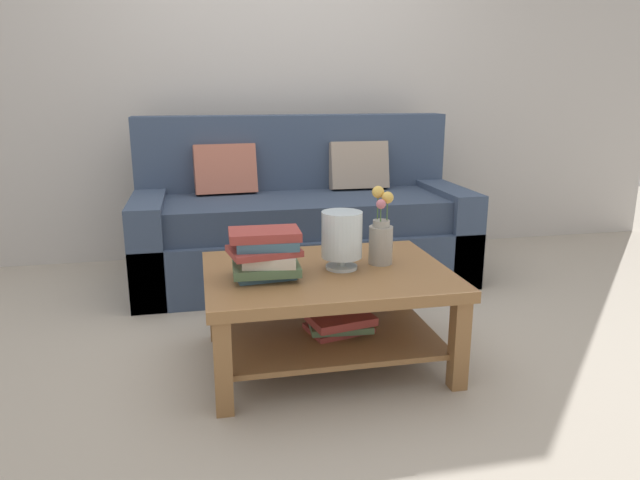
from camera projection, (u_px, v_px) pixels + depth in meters
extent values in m
plane|color=#ADA393|center=(318.00, 333.00, 3.04)|extent=(10.00, 10.00, 0.00)
cube|color=#BCB7B2|center=(272.00, 72.00, 4.25)|extent=(6.40, 0.12, 2.70)
cube|color=#384760|center=(303.00, 253.00, 3.85)|extent=(2.14, 0.90, 0.36)
cube|color=#324057|center=(304.00, 212.00, 3.75)|extent=(1.90, 0.74, 0.20)
cube|color=#384760|center=(294.00, 166.00, 4.05)|extent=(2.14, 0.20, 0.70)
cube|color=#384760|center=(151.00, 243.00, 3.63)|extent=(0.20, 0.90, 0.60)
cube|color=#384760|center=(441.00, 228.00, 4.02)|extent=(0.20, 0.90, 0.60)
cube|color=#B26651|center=(225.00, 169.00, 3.82)|extent=(0.41, 0.21, 0.34)
cube|color=gray|center=(358.00, 166.00, 4.00)|extent=(0.40, 0.19, 0.34)
cube|color=olive|center=(327.00, 275.00, 2.62)|extent=(1.09, 0.82, 0.05)
cube|color=olive|center=(223.00, 367.00, 2.24)|extent=(0.07, 0.07, 0.40)
cube|color=olive|center=(459.00, 344.00, 2.44)|extent=(0.07, 0.07, 0.40)
cube|color=olive|center=(216.00, 302.00, 2.92)|extent=(0.07, 0.07, 0.40)
cube|color=olive|center=(401.00, 288.00, 3.11)|extent=(0.07, 0.07, 0.40)
cube|color=olive|center=(327.00, 333.00, 2.69)|extent=(0.97, 0.70, 0.02)
cube|color=#993833|center=(339.00, 328.00, 2.69)|extent=(0.32, 0.26, 0.03)
cube|color=#51704C|center=(340.00, 324.00, 2.66)|extent=(0.29, 0.22, 0.03)
cube|color=#993833|center=(341.00, 319.00, 2.64)|extent=(0.31, 0.25, 0.04)
cube|color=#3D6075|center=(265.00, 275.00, 2.50)|extent=(0.26, 0.18, 0.03)
cube|color=#51704C|center=(266.00, 268.00, 2.49)|extent=(0.29, 0.22, 0.04)
cube|color=beige|center=(270.00, 259.00, 2.48)|extent=(0.25, 0.23, 0.04)
cube|color=#993833|center=(264.00, 251.00, 2.47)|extent=(0.32, 0.26, 0.03)
cube|color=#3D6075|center=(267.00, 243.00, 2.47)|extent=(0.27, 0.21, 0.04)
cube|color=#993833|center=(264.00, 234.00, 2.46)|extent=(0.30, 0.20, 0.04)
cylinder|color=silver|center=(342.00, 267.00, 2.63)|extent=(0.14, 0.14, 0.02)
cylinder|color=silver|center=(342.00, 261.00, 2.62)|extent=(0.04, 0.04, 0.04)
cylinder|color=silver|center=(342.00, 235.00, 2.59)|extent=(0.18, 0.18, 0.21)
sphere|color=slate|center=(336.00, 246.00, 2.60)|extent=(0.05, 0.05, 0.05)
sphere|color=#3D6075|center=(347.00, 243.00, 2.62)|extent=(0.06, 0.06, 0.06)
cylinder|color=#9E998E|center=(381.00, 245.00, 2.69)|extent=(0.11, 0.11, 0.18)
cylinder|color=#9E998E|center=(381.00, 223.00, 2.66)|extent=(0.08, 0.08, 0.03)
cylinder|color=#426638|center=(387.00, 211.00, 2.65)|extent=(0.01, 0.01, 0.09)
sphere|color=gold|center=(388.00, 198.00, 2.63)|extent=(0.05, 0.05, 0.05)
cylinder|color=#426638|center=(378.00, 207.00, 2.67)|extent=(0.01, 0.01, 0.11)
sphere|color=gold|center=(378.00, 192.00, 2.65)|extent=(0.06, 0.06, 0.06)
cylinder|color=#426638|center=(381.00, 214.00, 2.62)|extent=(0.01, 0.01, 0.07)
sphere|color=#C66B7A|center=(381.00, 204.00, 2.61)|extent=(0.04, 0.04, 0.04)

